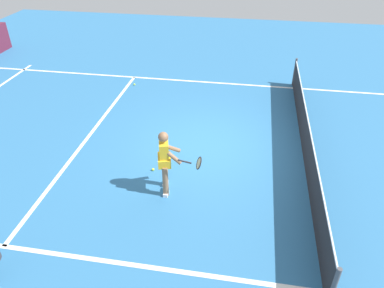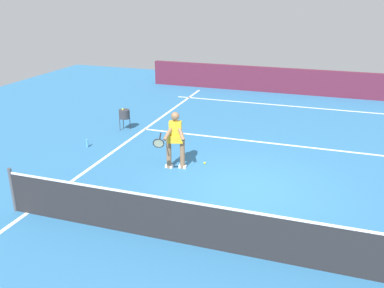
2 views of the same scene
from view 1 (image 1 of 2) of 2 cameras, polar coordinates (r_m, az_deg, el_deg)
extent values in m
plane|color=teal|center=(10.01, 2.39, -0.10)|extent=(27.26, 27.26, 0.00)
cube|color=white|center=(10.88, -15.59, 1.56)|extent=(8.41, 0.10, 0.01)
cube|color=white|center=(13.70, 4.76, 9.47)|extent=(0.10, 18.97, 0.01)
cube|color=white|center=(6.92, -2.52, -19.26)|extent=(0.10, 18.97, 0.01)
cylinder|color=#4C4C51|center=(13.84, 15.79, 10.81)|extent=(0.08, 0.08, 1.00)
cube|color=#232326|center=(9.85, 17.40, 0.67)|extent=(8.93, 0.02, 0.88)
cube|color=white|center=(9.62, 17.84, 2.97)|extent=(8.93, 0.02, 0.04)
cylinder|color=#8C6647|center=(8.39, -4.26, -4.33)|extent=(0.13, 0.13, 0.78)
cylinder|color=#8C6647|center=(8.11, -4.18, -5.87)|extent=(0.13, 0.13, 0.78)
cube|color=white|center=(8.61, -4.16, -6.18)|extent=(0.20, 0.10, 0.08)
cube|color=white|center=(8.33, -4.08, -7.74)|extent=(0.20, 0.10, 0.08)
cube|color=gold|center=(7.87, -4.41, -1.37)|extent=(0.36, 0.28, 0.52)
cube|color=gold|center=(7.98, -4.35, -2.55)|extent=(0.46, 0.37, 0.20)
sphere|color=#8C6647|center=(7.65, -4.53, 1.10)|extent=(0.22, 0.22, 0.22)
cylinder|color=#8C6647|center=(7.98, -3.37, -0.58)|extent=(0.38, 0.42, 0.37)
cylinder|color=#8C6647|center=(7.73, -3.27, -1.81)|extent=(0.17, 0.49, 0.37)
cylinder|color=black|center=(7.61, -1.16, -2.77)|extent=(0.11, 0.29, 0.14)
torus|color=black|center=(7.67, 1.08, -3.01)|extent=(0.31, 0.19, 0.28)
cylinder|color=beige|center=(7.67, 1.08, -3.01)|extent=(0.26, 0.15, 0.23)
sphere|color=#D1E533|center=(13.65, -9.00, 9.22)|extent=(0.07, 0.07, 0.07)
sphere|color=#D1E533|center=(9.08, -6.12, -3.99)|extent=(0.07, 0.07, 0.07)
camera|label=2|loc=(12.72, 50.93, 17.57)|focal=39.03mm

